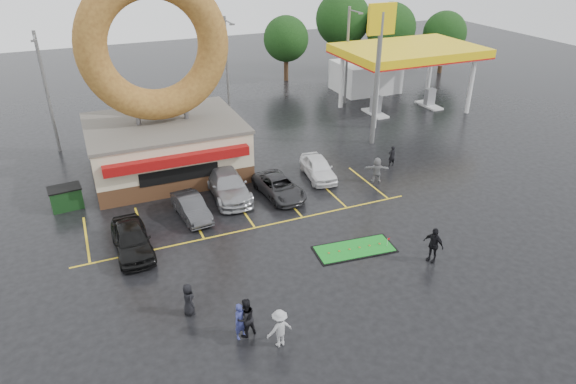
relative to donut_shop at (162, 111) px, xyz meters
name	(u,v)px	position (x,y,z in m)	size (l,w,h in m)	color
ground	(277,259)	(3.00, -12.97, -4.46)	(120.00, 120.00, 0.00)	black
donut_shop	(162,111)	(0.00, 0.00, 0.00)	(10.20, 8.70, 13.50)	#472B19
gas_station	(389,64)	(23.00, 7.97, -0.77)	(12.30, 13.65, 5.90)	silver
shell_sign	(379,49)	(16.00, -0.97, 2.91)	(2.20, 0.36, 10.60)	slate
streetlight_left	(47,90)	(-7.00, 6.95, 0.32)	(0.40, 2.21, 9.00)	slate
streetlight_mid	(227,69)	(7.00, 7.95, 0.32)	(0.40, 2.21, 9.00)	slate
streetlight_right	(348,54)	(19.00, 8.95, 0.32)	(0.40, 2.21, 9.00)	slate
tree_far_a	(391,28)	(29.00, 17.03, 0.72)	(5.60, 5.60, 8.00)	#332114
tree_far_b	(445,33)	(35.00, 15.03, 0.07)	(4.90, 4.90, 7.00)	#332114
tree_far_c	(343,19)	(25.00, 21.03, 1.37)	(6.30, 6.30, 9.00)	#332114
tree_far_d	(286,39)	(17.00, 19.03, 0.07)	(4.90, 4.90, 7.00)	#332114
car_black	(132,239)	(-3.77, -9.32, -3.69)	(1.84, 4.57, 1.56)	black
car_dgrey	(191,207)	(-0.02, -6.91, -3.82)	(1.37, 3.93, 1.29)	#313134
car_silver	(228,185)	(2.77, -5.16, -3.68)	(2.21, 5.44, 1.58)	#949499
car_grey	(279,187)	(5.76, -6.44, -3.84)	(2.08, 4.52, 1.26)	#2C2C2E
car_white	(318,168)	(9.26, -4.97, -3.75)	(1.69, 4.21, 1.43)	white
person_blue	(241,321)	(-0.51, -17.65, -3.61)	(0.62, 0.41, 1.70)	navy
person_blackjkt	(246,318)	(-0.27, -17.59, -3.55)	(0.89, 0.69, 1.82)	black
person_hoodie	(280,328)	(0.81, -18.69, -3.59)	(1.13, 0.65, 1.75)	#999A9C
person_bystander	(188,299)	(-2.16, -15.31, -3.69)	(0.76, 0.50, 1.56)	black
person_cameraman	(433,245)	(10.30, -16.18, -3.50)	(1.13, 0.47, 1.93)	black
person_walker_near	(377,170)	(12.59, -7.11, -3.59)	(1.62, 0.51, 1.74)	gray
person_walker_far	(392,156)	(14.96, -5.31, -3.70)	(0.56, 0.37, 1.54)	black
dumpster	(66,198)	(-6.78, -2.81, -3.81)	(1.80, 1.20, 1.30)	#163A17
putting_green	(354,249)	(7.14, -13.76, -4.43)	(4.48, 2.26, 0.54)	black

